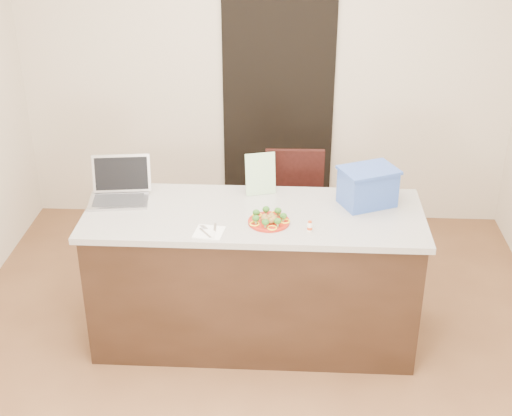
# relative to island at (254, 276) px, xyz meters

# --- Properties ---
(ground) EXTENTS (4.00, 4.00, 0.00)m
(ground) POSITION_rel_island_xyz_m (0.00, -0.25, -0.46)
(ground) COLOR brown
(ground) RESTS_ON ground
(room_shell) EXTENTS (4.00, 4.00, 4.00)m
(room_shell) POSITION_rel_island_xyz_m (0.00, -0.25, 1.16)
(room_shell) COLOR white
(room_shell) RESTS_ON ground
(doorway) EXTENTS (0.90, 0.02, 2.00)m
(doorway) POSITION_rel_island_xyz_m (0.10, 1.73, 0.54)
(doorway) COLOR black
(doorway) RESTS_ON ground
(island) EXTENTS (2.06, 0.76, 0.92)m
(island) POSITION_rel_island_xyz_m (0.00, 0.00, 0.00)
(island) COLOR black
(island) RESTS_ON ground
(plate) EXTENTS (0.25, 0.25, 0.02)m
(plate) POSITION_rel_island_xyz_m (0.10, -0.13, 0.47)
(plate) COLOR #9C1B0E
(plate) RESTS_ON island
(meatballs) EXTENTS (0.10, 0.10, 0.04)m
(meatballs) POSITION_rel_island_xyz_m (0.10, -0.13, 0.49)
(meatballs) COLOR olive
(meatballs) RESTS_ON plate
(broccoli) EXTENTS (0.20, 0.21, 0.04)m
(broccoli) POSITION_rel_island_xyz_m (0.10, -0.13, 0.51)
(broccoli) COLOR #1C4612
(broccoli) RESTS_ON plate
(pepper_rings) EXTENTS (0.24, 0.24, 0.01)m
(pepper_rings) POSITION_rel_island_xyz_m (0.10, -0.13, 0.48)
(pepper_rings) COLOR yellow
(pepper_rings) RESTS_ON plate
(napkin) EXTENTS (0.18, 0.18, 0.01)m
(napkin) POSITION_rel_island_xyz_m (-0.24, -0.27, 0.46)
(napkin) COLOR silver
(napkin) RESTS_ON island
(fork) EXTENTS (0.08, 0.16, 0.00)m
(fork) POSITION_rel_island_xyz_m (-0.26, -0.25, 0.47)
(fork) COLOR silver
(fork) RESTS_ON napkin
(knife) EXTENTS (0.02, 0.17, 0.01)m
(knife) POSITION_rel_island_xyz_m (-0.21, -0.28, 0.47)
(knife) COLOR silver
(knife) RESTS_ON napkin
(yogurt_bottle) EXTENTS (0.03, 0.03, 0.07)m
(yogurt_bottle) POSITION_rel_island_xyz_m (0.33, -0.22, 0.48)
(yogurt_bottle) COLOR white
(yogurt_bottle) RESTS_ON island
(laptop) EXTENTS (0.39, 0.33, 0.26)m
(laptop) POSITION_rel_island_xyz_m (-0.85, 0.16, 0.53)
(laptop) COLOR #ABAAAF
(laptop) RESTS_ON island
(leaflet) EXTENTS (0.20, 0.09, 0.27)m
(leaflet) POSITION_rel_island_xyz_m (0.03, 0.26, 0.59)
(leaflet) COLOR white
(leaflet) RESTS_ON island
(blue_box) EXTENTS (0.40, 0.36, 0.24)m
(blue_box) POSITION_rel_island_xyz_m (0.69, 0.15, 0.58)
(blue_box) COLOR #2A4898
(blue_box) RESTS_ON island
(chair) EXTENTS (0.44, 0.44, 0.96)m
(chair) POSITION_rel_island_xyz_m (0.24, 0.80, 0.08)
(chair) COLOR black
(chair) RESTS_ON ground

